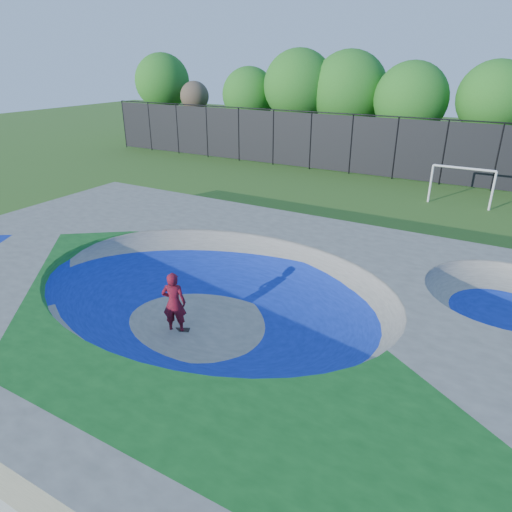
{
  "coord_description": "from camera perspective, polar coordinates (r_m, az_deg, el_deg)",
  "views": [
    {
      "loc": [
        6.95,
        -9.63,
        7.41
      ],
      "look_at": [
        -0.23,
        3.0,
        1.1
      ],
      "focal_mm": 32.0,
      "sensor_mm": 36.0,
      "label": 1
    }
  ],
  "objects": [
    {
      "name": "fence",
      "position": [
        31.85,
        17.05,
        12.88
      ],
      "size": [
        48.09,
        0.09,
        4.04
      ],
      "color": "black",
      "rests_on": "ground"
    },
    {
      "name": "skate_deck",
      "position": [
        13.61,
        -5.42,
        -5.93
      ],
      "size": [
        22.0,
        14.0,
        1.5
      ],
      "primitive_type": "cube",
      "color": "gray",
      "rests_on": "ground"
    },
    {
      "name": "ground",
      "position": [
        14.0,
        -5.3,
        -8.6
      ],
      "size": [
        120.0,
        120.0,
        0.0
      ],
      "primitive_type": "plane",
      "color": "#305B19",
      "rests_on": "ground"
    },
    {
      "name": "skater",
      "position": [
        13.39,
        -10.21,
        -5.78
      ],
      "size": [
        0.82,
        0.71,
        1.9
      ],
      "primitive_type": "imported",
      "rotation": [
        0.0,
        0.0,
        3.58
      ],
      "color": "red",
      "rests_on": "ground"
    },
    {
      "name": "skateboard",
      "position": [
        13.86,
        -9.93,
        -9.12
      ],
      "size": [
        0.79,
        0.55,
        0.05
      ],
      "primitive_type": "cube",
      "rotation": [
        0.0,
        0.0,
        0.47
      ],
      "color": "black",
      "rests_on": "ground"
    },
    {
      "name": "treeline",
      "position": [
        36.0,
        24.04,
        17.99
      ],
      "size": [
        53.21,
        7.46,
        8.63
      ],
      "color": "#452D22",
      "rests_on": "ground"
    },
    {
      "name": "soccer_goal",
      "position": [
        27.04,
        24.37,
        8.74
      ],
      "size": [
        3.23,
        0.12,
        2.13
      ],
      "color": "silver",
      "rests_on": "ground"
    }
  ]
}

